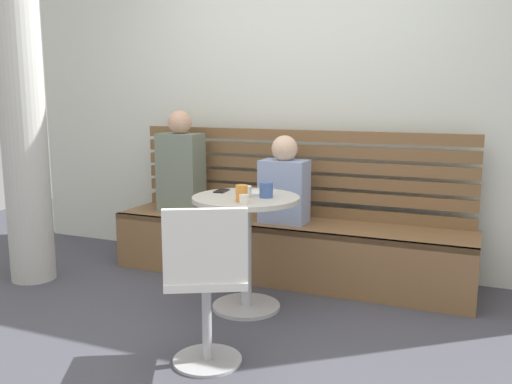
% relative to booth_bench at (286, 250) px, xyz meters
% --- Properties ---
extents(ground, '(8.00, 8.00, 0.00)m').
position_rel_booth_bench_xyz_m(ground, '(0.00, -1.20, -0.22)').
color(ground, '#42424C').
extents(back_wall, '(5.20, 0.10, 2.90)m').
position_rel_booth_bench_xyz_m(back_wall, '(0.00, 0.44, 1.23)').
color(back_wall, silver).
rests_on(back_wall, ground).
extents(concrete_pillar, '(0.32, 0.32, 2.80)m').
position_rel_booth_bench_xyz_m(concrete_pillar, '(-1.75, -0.75, 1.18)').
color(concrete_pillar, '#B2B2AD').
rests_on(concrete_pillar, ground).
extents(booth_bench, '(2.70, 0.52, 0.44)m').
position_rel_booth_bench_xyz_m(booth_bench, '(0.00, 0.00, 0.00)').
color(booth_bench, brown).
rests_on(booth_bench, ground).
extents(booth_backrest, '(2.65, 0.04, 0.67)m').
position_rel_booth_bench_xyz_m(booth_backrest, '(0.00, 0.24, 0.56)').
color(booth_backrest, brown).
rests_on(booth_backrest, booth_bench).
extents(cafe_table, '(0.68, 0.68, 0.74)m').
position_rel_booth_bench_xyz_m(cafe_table, '(-0.03, -0.66, 0.30)').
color(cafe_table, '#ADADB2').
rests_on(cafe_table, ground).
extents(white_chair, '(0.54, 0.54, 0.85)m').
position_rel_booth_bench_xyz_m(white_chair, '(0.11, -1.47, 0.24)').
color(white_chair, '#ADADB2').
rests_on(white_chair, ground).
extents(person_adult, '(0.34, 0.22, 0.81)m').
position_rel_booth_bench_xyz_m(person_adult, '(-0.91, 0.02, 0.58)').
color(person_adult, slate).
rests_on(person_adult, booth_bench).
extents(person_child_left, '(0.34, 0.22, 0.64)m').
position_rel_booth_bench_xyz_m(person_child_left, '(-0.01, -0.02, 0.50)').
color(person_child_left, '#8C9EC6').
rests_on(person_child_left, booth_bench).
extents(cup_espresso_small, '(0.06, 0.06, 0.05)m').
position_rel_booth_bench_xyz_m(cup_espresso_small, '(0.05, -0.88, 0.55)').
color(cup_espresso_small, silver).
rests_on(cup_espresso_small, cafe_table).
extents(cup_ceramic_white, '(0.08, 0.08, 0.07)m').
position_rel_booth_bench_xyz_m(cup_ceramic_white, '(-0.03, -0.68, 0.55)').
color(cup_ceramic_white, white).
rests_on(cup_ceramic_white, cafe_table).
extents(cup_tumbler_orange, '(0.07, 0.07, 0.10)m').
position_rel_booth_bench_xyz_m(cup_tumbler_orange, '(0.01, -0.82, 0.57)').
color(cup_tumbler_orange, orange).
rests_on(cup_tumbler_orange, cafe_table).
extents(cup_mug_blue, '(0.08, 0.08, 0.09)m').
position_rel_booth_bench_xyz_m(cup_mug_blue, '(0.09, -0.64, 0.57)').
color(cup_mug_blue, '#3D5B9E').
rests_on(cup_mug_blue, cafe_table).
extents(plate_small, '(0.17, 0.17, 0.01)m').
position_rel_booth_bench_xyz_m(plate_small, '(-0.02, -0.54, 0.52)').
color(plate_small, white).
rests_on(plate_small, cafe_table).
extents(phone_on_table, '(0.09, 0.15, 0.01)m').
position_rel_booth_bench_xyz_m(phone_on_table, '(-0.26, -0.55, 0.52)').
color(phone_on_table, black).
rests_on(phone_on_table, cafe_table).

